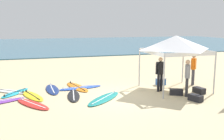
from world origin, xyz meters
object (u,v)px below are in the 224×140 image
at_px(surfboard_black, 74,96).
at_px(surfboard_purple, 2,102).
at_px(person_grey, 187,75).
at_px(canopy_tent, 176,43).
at_px(surfboard_navy, 52,89).
at_px(surfboard_orange, 77,87).
at_px(gear_bag_by_pole, 176,92).
at_px(surfboard_teal, 104,98).
at_px(surfboard_blue, 80,88).
at_px(surfboard_cyan, 15,93).
at_px(person_orange, 193,67).
at_px(person_black, 160,72).
at_px(surfboard_red, 33,104).
at_px(cooler_box, 161,81).
at_px(gear_bag_near_tent, 199,90).
at_px(surfboard_white, 10,91).
at_px(gear_bag_on_sand, 196,98).
at_px(surfboard_yellow, 32,96).

bearing_deg(surfboard_black, surfboard_purple, 179.76).
bearing_deg(person_grey, surfboard_black, 162.82).
height_order(canopy_tent, surfboard_purple, canopy_tent).
relative_size(canopy_tent, surfboard_navy, 1.23).
bearing_deg(surfboard_orange, surfboard_black, -105.44).
distance_m(person_grey, gear_bag_by_pole, 0.97).
height_order(surfboard_teal, gear_bag_by_pole, gear_bag_by_pole).
distance_m(canopy_tent, surfboard_blue, 5.37).
bearing_deg(surfboard_navy, surfboard_orange, 5.83).
distance_m(surfboard_cyan, person_orange, 9.35).
height_order(canopy_tent, person_black, canopy_tent).
distance_m(surfboard_blue, surfboard_teal, 2.39).
bearing_deg(person_black, surfboard_orange, 151.75).
xyz_separation_m(surfboard_black, gear_bag_by_pole, (4.68, -1.19, 0.10)).
distance_m(surfboard_teal, person_grey, 3.95).
bearing_deg(surfboard_black, surfboard_teal, -34.77).
bearing_deg(surfboard_blue, surfboard_cyan, -178.68).
distance_m(surfboard_black, surfboard_cyan, 2.94).
xyz_separation_m(surfboard_orange, person_grey, (4.53, -3.24, 0.95)).
distance_m(surfboard_blue, surfboard_navy, 1.44).
distance_m(surfboard_navy, surfboard_black, 1.77).
height_order(surfboard_red, cooler_box, cooler_box).
height_order(surfboard_red, gear_bag_by_pole, gear_bag_by_pole).
xyz_separation_m(surfboard_blue, person_orange, (6.04, -1.11, 0.95)).
bearing_deg(person_grey, surfboard_purple, 169.08).
bearing_deg(surfboard_cyan, surfboard_navy, 5.73).
bearing_deg(surfboard_orange, gear_bag_near_tent, -28.49).
xyz_separation_m(surfboard_white, gear_bag_on_sand, (7.80, -4.12, 0.10)).
xyz_separation_m(surfboard_red, person_black, (6.09, 0.42, 0.95)).
relative_size(surfboard_yellow, surfboard_blue, 0.96).
xyz_separation_m(canopy_tent, surfboard_orange, (-4.66, 1.92, -2.35)).
xyz_separation_m(surfboard_red, cooler_box, (6.82, 1.67, 0.16)).
xyz_separation_m(surfboard_black, cooler_box, (4.98, 0.91, 0.16)).
height_order(surfboard_purple, person_grey, person_grey).
bearing_deg(surfboard_cyan, surfboard_yellow, -46.10).
xyz_separation_m(canopy_tent, gear_bag_by_pole, (-0.45, -0.96, -2.25)).
bearing_deg(surfboard_blue, surfboard_purple, -158.60).
bearing_deg(cooler_box, surfboard_red, -166.23).
bearing_deg(surfboard_cyan, surfboard_teal, -30.31).
bearing_deg(surfboard_yellow, surfboard_blue, 20.02).
height_order(surfboard_yellow, surfboard_teal, same).
bearing_deg(person_black, surfboard_white, 163.38).
bearing_deg(surfboard_orange, surfboard_cyan, -174.23).
bearing_deg(surfboard_orange, canopy_tent, -22.37).
relative_size(surfboard_navy, person_black, 1.34).
distance_m(surfboard_cyan, gear_bag_on_sand, 8.41).
height_order(surfboard_cyan, person_grey, person_grey).
relative_size(surfboard_cyan, gear_bag_on_sand, 3.11).
bearing_deg(gear_bag_near_tent, surfboard_orange, 151.51).
distance_m(surfboard_cyan, person_black, 7.13).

